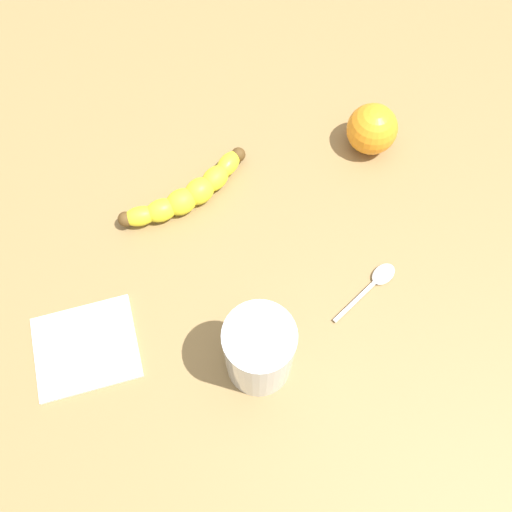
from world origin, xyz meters
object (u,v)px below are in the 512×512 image
(banana, at_px, (188,193))
(orange_fruit, at_px, (372,129))
(teaspoon, at_px, (380,277))
(smoothie_glass, at_px, (259,351))

(banana, height_order, orange_fruit, orange_fruit)
(teaspoon, bearing_deg, orange_fruit, 45.89)
(banana, distance_m, smoothie_glass, 0.26)
(banana, height_order, smoothie_glass, smoothie_glass)
(banana, height_order, teaspoon, banana)
(banana, bearing_deg, smoothie_glass, -102.78)
(smoothie_glass, height_order, teaspoon, smoothie_glass)
(orange_fruit, xyz_separation_m, teaspoon, (0.04, -0.21, -0.03))
(orange_fruit, bearing_deg, banana, -149.03)
(smoothie_glass, bearing_deg, teaspoon, 46.36)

